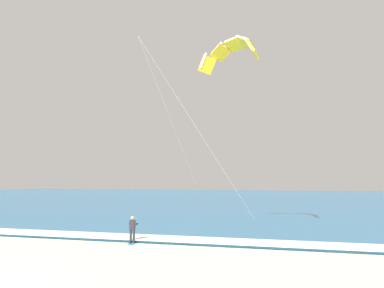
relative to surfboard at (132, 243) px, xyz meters
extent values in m
cube|color=teal|center=(-1.29, 60.26, 0.07)|extent=(200.00, 120.00, 0.20)
cube|color=white|center=(-1.29, 1.26, 0.19)|extent=(200.00, 2.53, 0.04)
ellipsoid|color=#239EC6|center=(0.00, 0.00, 0.00)|extent=(0.64, 1.45, 0.05)
cube|color=black|center=(0.00, 0.25, 0.04)|extent=(0.17, 0.08, 0.04)
cube|color=black|center=(0.00, -0.25, 0.04)|extent=(0.17, 0.08, 0.04)
cylinder|color=#232328|center=(-0.10, -0.01, 0.39)|extent=(0.14, 0.14, 0.84)
cylinder|color=#232328|center=(0.10, 0.01, 0.39)|extent=(0.14, 0.14, 0.84)
cube|color=#232328|center=(0.00, 0.00, 1.11)|extent=(0.37, 0.25, 0.60)
sphere|color=tan|center=(0.00, 0.00, 1.55)|extent=(0.22, 0.22, 0.22)
cylinder|color=#232328|center=(-0.20, 0.13, 1.16)|extent=(0.16, 0.51, 0.22)
cylinder|color=#232328|center=(0.15, 0.18, 1.16)|extent=(0.16, 0.51, 0.22)
cylinder|color=black|center=(-0.06, 0.38, 1.16)|extent=(0.55, 0.12, 0.04)
cube|color=#3F3F42|center=(-0.02, 0.12, 0.89)|extent=(0.13, 0.10, 0.10)
cube|color=yellow|center=(6.91, 5.17, 13.38)|extent=(0.98, 1.53, 1.56)
cube|color=white|center=(6.67, 4.84, 13.69)|extent=(0.75, 0.61, 1.19)
cube|color=yellow|center=(6.30, 6.24, 14.23)|extent=(1.45, 1.70, 1.30)
cube|color=white|center=(6.06, 5.91, 14.54)|extent=(1.08, 0.86, 0.79)
cube|color=yellow|center=(5.23, 7.23, 14.53)|extent=(1.74, 1.67, 0.74)
cube|color=white|center=(4.99, 6.90, 14.84)|extent=(1.19, 0.95, 0.20)
cube|color=yellow|center=(3.95, 7.93, 14.23)|extent=(1.78, 1.46, 1.30)
cube|color=white|center=(3.71, 7.60, 14.54)|extent=(1.07, 0.87, 0.79)
cube|color=yellow|center=(2.74, 8.18, 13.38)|extent=(1.65, 1.12, 1.56)
cube|color=white|center=(2.50, 7.85, 13.69)|extent=(0.80, 0.63, 1.19)
cylinder|color=#B2B2B7|center=(3.48, 2.77, 7.28)|extent=(6.88, 4.82, 12.22)
cylinder|color=#B2B2B7|center=(1.40, 4.28, 7.28)|extent=(2.71, 7.82, 12.22)
camera|label=1|loc=(10.83, -23.26, 3.94)|focal=37.58mm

